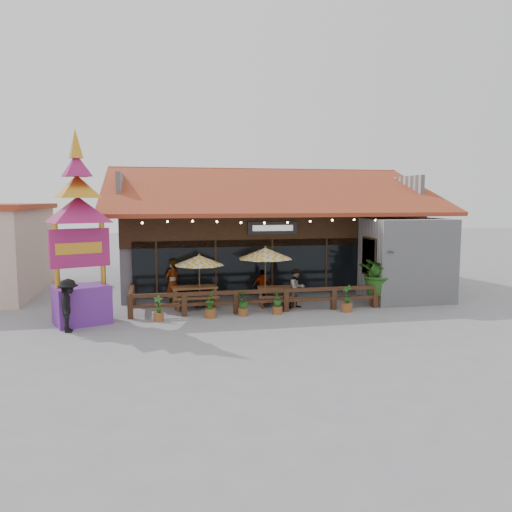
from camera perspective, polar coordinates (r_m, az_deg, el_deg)
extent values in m
plane|color=gray|center=(20.58, 4.42, -5.98)|extent=(100.00, 100.00, 0.00)
cube|color=#B3B3B8|center=(27.00, 0.36, 1.31)|extent=(14.00, 10.00, 4.00)
cube|color=#352210|center=(21.65, -0.74, 3.22)|extent=(11.00, 0.16, 1.60)
cube|color=black|center=(21.79, -0.72, -1.25)|extent=(10.00, 0.12, 2.40)
cube|color=#FFBB72|center=(21.99, -0.82, -1.19)|extent=(9.80, 0.05, 2.20)
cube|color=#B3B3B8|center=(22.85, 16.75, -0.41)|extent=(3.50, 2.70, 3.60)
cube|color=red|center=(21.90, 12.78, -0.06)|extent=(0.06, 1.20, 1.50)
cube|color=#352210|center=(21.89, 12.76, -0.06)|extent=(0.04, 1.34, 1.64)
cube|color=#A43E25|center=(23.48, 2.15, 7.61)|extent=(15.50, 7.05, 2.37)
cube|color=#A43E25|center=(30.33, -1.02, 7.36)|extent=(15.50, 7.05, 2.37)
cube|color=#A43E25|center=(26.94, 0.36, 9.85)|extent=(15.50, 0.30, 0.12)
cube|color=#B3B3B8|center=(26.35, -14.81, 6.84)|extent=(0.20, 9.00, 1.80)
cube|color=#B3B3B8|center=(29.16, 14.04, 6.81)|extent=(0.20, 9.00, 1.80)
cube|color=black|center=(21.74, 1.91, 3.23)|extent=(2.20, 0.10, 0.55)
cube|color=silver|center=(21.69, 1.95, 3.22)|extent=(1.80, 0.02, 0.25)
cube|color=#352210|center=(21.37, -11.30, -1.53)|extent=(0.08, 0.08, 2.40)
cube|color=#352210|center=(21.52, -4.63, -1.37)|extent=(0.08, 0.08, 2.40)
cube|color=#352210|center=(21.96, 1.86, -1.20)|extent=(0.08, 0.08, 2.40)
cube|color=#352210|center=(22.67, 8.02, -1.02)|extent=(0.08, 0.08, 2.40)
sphere|color=#F5C686|center=(19.41, -12.88, 3.71)|extent=(0.09, 0.09, 0.09)
sphere|color=#F5C686|center=(19.41, -10.07, 3.89)|extent=(0.09, 0.09, 0.09)
sphere|color=#F5C686|center=(19.46, -7.27, 3.97)|extent=(0.09, 0.09, 0.09)
sphere|color=#F5C686|center=(19.56, -4.49, 3.94)|extent=(0.09, 0.09, 0.09)
sphere|color=#F5C686|center=(19.70, -1.74, 3.85)|extent=(0.09, 0.09, 0.09)
sphere|color=#F5C686|center=(19.89, 0.97, 3.80)|extent=(0.09, 0.09, 0.09)
sphere|color=#F5C686|center=(20.11, 3.62, 3.84)|extent=(0.09, 0.09, 0.09)
sphere|color=#F5C686|center=(20.38, 6.20, 3.96)|extent=(0.09, 0.09, 0.09)
sphere|color=#F5C686|center=(20.69, 8.72, 4.07)|extent=(0.09, 0.09, 0.09)
sphere|color=#F5C686|center=(21.04, 11.15, 4.09)|extent=(0.09, 0.09, 0.09)
sphere|color=#F5C686|center=(21.42, 13.50, 4.00)|extent=(0.09, 0.09, 0.09)
cube|color=#422417|center=(19.25, -14.18, -5.66)|extent=(0.20, 0.20, 0.90)
cube|color=#422417|center=(19.25, -8.19, -5.52)|extent=(0.20, 0.20, 0.90)
cube|color=#422417|center=(19.47, -2.28, -5.33)|extent=(0.20, 0.20, 0.90)
cube|color=#422417|center=(19.88, 3.44, -5.09)|extent=(0.20, 0.20, 0.90)
cube|color=#422417|center=(20.48, 8.87, -4.81)|extent=(0.20, 0.20, 0.90)
cube|color=#422417|center=(21.17, 13.45, -4.54)|extent=(0.20, 0.20, 0.90)
cube|color=#422417|center=(19.55, 0.32, -4.08)|extent=(9.80, 0.16, 0.14)
cube|color=#422417|center=(19.63, 0.32, -5.22)|extent=(9.80, 0.12, 0.12)
cube|color=#422417|center=(20.39, -14.06, -3.83)|extent=(0.16, 2.50, 0.14)
cube|color=#422417|center=(21.60, -13.90, -4.34)|extent=(0.20, 0.20, 0.90)
cylinder|color=brown|center=(20.58, -6.48, -3.01)|extent=(0.05, 0.05, 2.11)
cone|color=yellow|center=(20.45, -6.51, -0.47)|extent=(2.70, 2.70, 0.41)
sphere|color=brown|center=(20.43, -6.52, 0.16)|extent=(0.09, 0.09, 0.09)
cylinder|color=black|center=(20.78, -6.44, -5.80)|extent=(0.40, 0.40, 0.05)
cylinder|color=brown|center=(20.95, 1.07, -2.46)|extent=(0.06, 0.06, 2.35)
cone|color=yellow|center=(20.82, 1.07, 0.32)|extent=(2.84, 2.84, 0.46)
sphere|color=brown|center=(20.79, 1.08, 1.02)|extent=(0.10, 0.10, 0.10)
cylinder|color=black|center=(21.16, 1.06, -5.53)|extent=(0.45, 0.45, 0.06)
cube|color=brown|center=(20.65, -7.07, -3.57)|extent=(1.89, 0.98, 0.07)
cube|color=brown|center=(20.63, -9.26, -4.81)|extent=(0.15, 0.81, 0.85)
cube|color=brown|center=(20.86, -4.87, -4.62)|extent=(0.15, 0.81, 0.85)
cube|color=brown|center=(20.10, -6.78, -4.83)|extent=(1.85, 0.45, 0.06)
cube|color=brown|center=(21.33, -7.30, -4.19)|extent=(1.85, 0.45, 0.06)
cube|color=brown|center=(20.99, 2.45, -3.62)|extent=(1.72, 0.99, 0.06)
cube|color=brown|center=(21.00, 0.50, -4.65)|extent=(0.18, 0.72, 0.75)
cube|color=brown|center=(21.14, 4.37, -4.60)|extent=(0.18, 0.72, 0.75)
cube|color=brown|center=(20.50, 2.60, -4.73)|extent=(1.65, 0.52, 0.05)
cube|color=brown|center=(21.59, 2.29, -4.16)|extent=(1.65, 0.52, 0.05)
cube|color=#682893|center=(18.99, -19.28, -5.27)|extent=(2.19, 1.93, 1.36)
cube|color=#A01D5D|center=(18.70, -19.51, 0.88)|extent=(2.01, 1.00, 1.36)
cube|color=orange|center=(18.54, -19.57, 0.83)|extent=(1.50, 0.61, 0.40)
cylinder|color=orange|center=(18.84, -21.88, 0.13)|extent=(0.18, 0.18, 2.27)
cylinder|color=orange|center=(18.62, -17.06, 0.24)|extent=(0.18, 0.18, 2.27)
pyramid|color=#A01D5D|center=(18.62, -19.72, 6.45)|extent=(3.53, 3.53, 0.91)
pyramid|color=orange|center=(18.64, -19.81, 8.72)|extent=(2.50, 2.50, 0.80)
pyramid|color=#A01D5D|center=(18.69, -19.89, 10.98)|extent=(1.62, 1.62, 0.80)
pyramid|color=orange|center=(18.78, -20.00, 13.57)|extent=(0.73, 0.73, 1.02)
cylinder|color=brown|center=(21.64, 13.66, -4.90)|extent=(0.63, 0.63, 0.46)
imported|color=#265A19|center=(21.44, 13.74, -1.82)|extent=(2.17, 2.06, 1.89)
sphere|color=#265A19|center=(21.47, 14.22, -2.79)|extent=(0.63, 0.63, 0.63)
sphere|color=#265A19|center=(21.54, 13.26, -2.16)|extent=(0.55, 0.55, 0.55)
imported|color=#352210|center=(21.10, -9.51, -3.05)|extent=(0.84, 0.81, 1.95)
imported|color=#352210|center=(20.47, 4.69, -3.73)|extent=(0.98, 0.90, 1.62)
imported|color=#352210|center=(21.42, 0.74, -3.48)|extent=(0.86, 0.36, 1.45)
imported|color=black|center=(17.90, -20.63, -5.32)|extent=(0.69, 1.17, 1.80)
cylinder|color=brown|center=(18.71, -11.07, -6.85)|extent=(0.39, 0.39, 0.31)
imported|color=#265A19|center=(18.61, -11.10, -5.44)|extent=(0.37, 0.28, 0.64)
cylinder|color=brown|center=(18.96, -5.24, -6.53)|extent=(0.42, 0.42, 0.34)
imported|color=#265A19|center=(18.85, -5.25, -4.99)|extent=(0.46, 0.49, 0.70)
cylinder|color=brown|center=(19.21, -1.50, -6.41)|extent=(0.37, 0.37, 0.29)
imported|color=#265A19|center=(19.12, -1.51, -5.09)|extent=(0.71, 0.69, 0.61)
cylinder|color=brown|center=(19.50, 2.45, -6.21)|extent=(0.38, 0.38, 0.30)
imported|color=#265A19|center=(19.40, 2.46, -4.89)|extent=(0.43, 0.43, 0.62)
cylinder|color=brown|center=(20.19, 10.33, -5.80)|extent=(0.44, 0.44, 0.35)
imported|color=#265A19|center=(20.09, 10.36, -4.30)|extent=(0.39, 0.45, 0.72)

